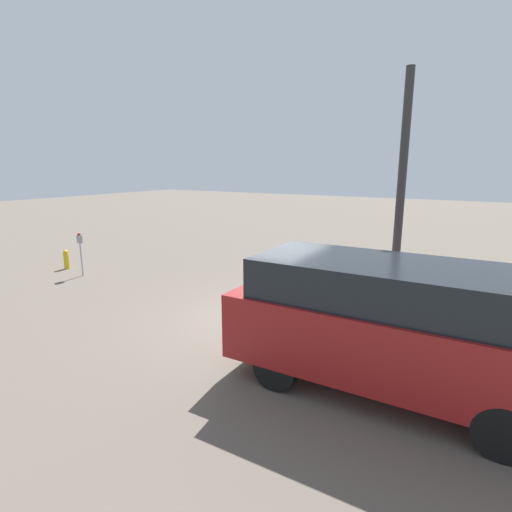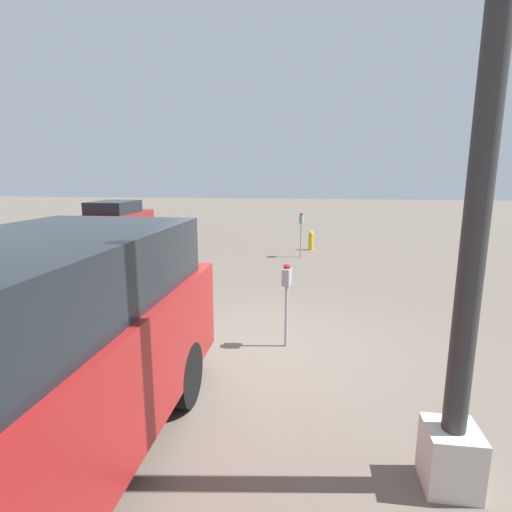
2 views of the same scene
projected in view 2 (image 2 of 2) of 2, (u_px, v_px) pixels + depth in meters
ground_plane at (262, 349)px, 6.20m from camera, size 80.00×80.00×0.00m
parking_meter_near at (287, 286)px, 6.10m from camera, size 0.22×0.15×1.33m
parking_meter_far at (301, 225)px, 12.92m from camera, size 0.22×0.15×1.45m
lamp_post at (474, 245)px, 3.05m from camera, size 0.44×0.44×5.73m
parked_van at (5, 370)px, 3.08m from camera, size 5.16×2.03×2.14m
car_distant at (116, 218)px, 17.56m from camera, size 4.09×1.77×1.54m
fire_hydrant at (311, 241)px, 14.30m from camera, size 0.18×0.18×0.69m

